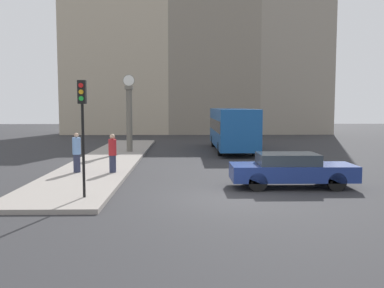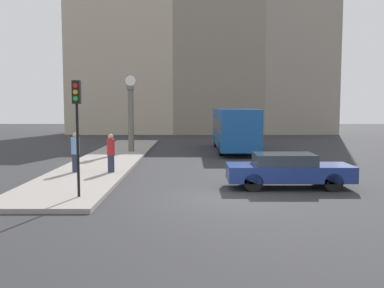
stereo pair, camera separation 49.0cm
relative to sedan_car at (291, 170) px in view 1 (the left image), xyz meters
name	(u,v)px [view 1 (the left image)]	position (x,y,z in m)	size (l,w,h in m)	color
ground_plane	(229,199)	(-2.62, -2.03, -0.70)	(120.00, 120.00, 0.00)	#2D2D30
sidewalk_corner	(110,159)	(-8.45, 8.47, -0.62)	(3.54, 25.00, 0.16)	gray
building_row	(196,53)	(-2.69, 32.46, 8.40)	(29.84, 5.00, 19.15)	#B7A88E
sedan_car	(291,170)	(0.00, 0.00, 0.00)	(4.75, 1.72, 1.33)	navy
bus_distant	(232,127)	(-0.75, 13.56, 0.98)	(2.51, 9.68, 2.95)	#195199
traffic_light_near	(82,114)	(-7.46, -2.34, 2.20)	(0.26, 0.24, 3.83)	black
street_clock	(129,115)	(-7.73, 11.85, 1.85)	(0.76, 0.50, 5.03)	#666056
pedestrian_blue_stripe	(77,153)	(-9.01, 3.00, 0.35)	(0.37, 0.37, 1.79)	#2D334C
pedestrian_red_top	(113,153)	(-7.38, 2.92, 0.34)	(0.35, 0.35, 1.75)	#2D334C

